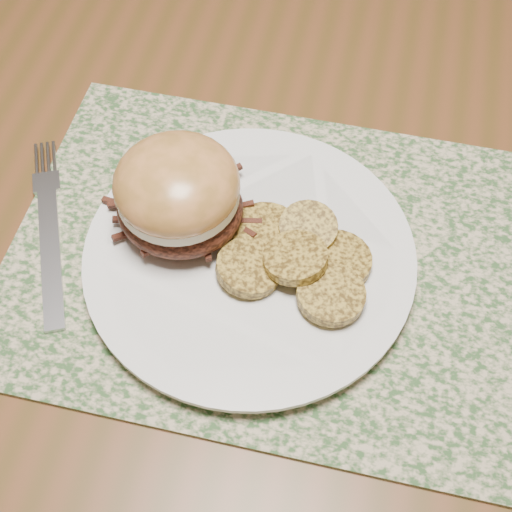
{
  "coord_description": "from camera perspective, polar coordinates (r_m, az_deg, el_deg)",
  "views": [
    {
      "loc": [
        0.31,
        -0.46,
        1.26
      ],
      "look_at": [
        0.24,
        -0.17,
        0.79
      ],
      "focal_mm": 50.0,
      "sensor_mm": 36.0,
      "label": 1
    }
  ],
  "objects": [
    {
      "name": "pork_sandwich",
      "position": [
        0.58,
        -6.25,
        4.97
      ],
      "size": [
        0.12,
        0.11,
        0.08
      ],
      "rotation": [
        0.0,
        0.0,
        -0.13
      ],
      "color": "black",
      "rests_on": "dinner_plate"
    },
    {
      "name": "placemat",
      "position": [
        0.61,
        1.56,
        -0.23
      ],
      "size": [
        0.45,
        0.33,
        0.0
      ],
      "primitive_type": "cube",
      "color": "#32532B",
      "rests_on": "dining_table"
    },
    {
      "name": "dinner_plate",
      "position": [
        0.6,
        -0.52,
        -0.09
      ],
      "size": [
        0.26,
        0.26,
        0.02
      ],
      "primitive_type": "cylinder",
      "color": "white",
      "rests_on": "placemat"
    },
    {
      "name": "dining_table",
      "position": [
        0.81,
        -14.52,
        8.15
      ],
      "size": [
        1.5,
        0.9,
        0.75
      ],
      "color": "brown",
      "rests_on": "ground"
    },
    {
      "name": "fork",
      "position": [
        0.64,
        -16.21,
        2.19
      ],
      "size": [
        0.1,
        0.19,
        0.0
      ],
      "rotation": [
        0.0,
        0.0,
        0.43
      ],
      "color": "#B5B6BD",
      "rests_on": "placemat"
    },
    {
      "name": "roasted_potatoes",
      "position": [
        0.58,
        3.32,
        -0.05
      ],
      "size": [
        0.14,
        0.13,
        0.03
      ],
      "color": "#AC8A32",
      "rests_on": "dinner_plate"
    },
    {
      "name": "ground",
      "position": [
        1.38,
        -8.56,
        -10.42
      ],
      "size": [
        3.5,
        3.5,
        0.0
      ],
      "primitive_type": "plane",
      "color": "#55361D",
      "rests_on": "ground"
    }
  ]
}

